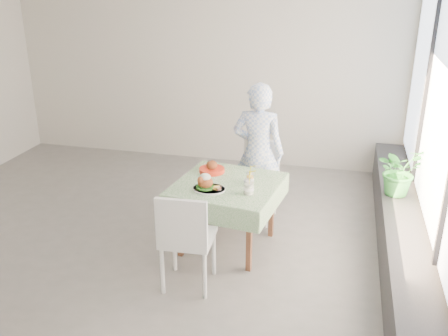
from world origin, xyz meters
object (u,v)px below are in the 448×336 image
(main_dish, at_px, (207,185))
(diner, at_px, (258,153))
(cafe_table, at_px, (227,207))
(potted_plant, at_px, (399,171))
(chair_near, at_px, (188,257))
(juice_cup_orange, at_px, (250,179))
(chair_far, at_px, (256,196))

(main_dish, bearing_deg, diner, 70.31)
(cafe_table, xyz_separation_m, potted_plant, (1.76, 0.71, 0.32))
(main_dish, bearing_deg, potted_plant, 25.76)
(cafe_table, bearing_deg, chair_near, -102.81)
(potted_plant, bearing_deg, cafe_table, -157.99)
(cafe_table, height_order, main_dish, main_dish)
(chair_near, bearing_deg, juice_cup_orange, 63.98)
(cafe_table, height_order, chair_far, chair_far)
(main_dish, bearing_deg, chair_far, 70.45)
(chair_far, xyz_separation_m, juice_cup_orange, (0.06, -0.69, 0.51))
(cafe_table, height_order, juice_cup_orange, juice_cup_orange)
(chair_far, height_order, main_dish, chair_far)
(main_dish, height_order, potted_plant, potted_plant)
(cafe_table, height_order, diner, diner)
(chair_near, distance_m, diner, 1.69)
(diner, distance_m, main_dish, 1.03)
(chair_near, distance_m, main_dish, 0.77)
(cafe_table, bearing_deg, juice_cup_orange, 10.43)
(juice_cup_orange, bearing_deg, cafe_table, -169.57)
(chair_near, relative_size, main_dish, 2.91)
(chair_near, distance_m, potted_plant, 2.51)
(diner, relative_size, juice_cup_orange, 6.99)
(diner, height_order, main_dish, diner)
(chair_near, height_order, main_dish, chair_near)
(diner, bearing_deg, chair_far, 65.60)
(cafe_table, relative_size, potted_plant, 2.12)
(cafe_table, relative_size, main_dish, 3.46)
(cafe_table, distance_m, juice_cup_orange, 0.41)
(chair_far, distance_m, main_dish, 1.13)
(cafe_table, height_order, potted_plant, potted_plant)
(cafe_table, relative_size, juice_cup_orange, 4.93)
(potted_plant, bearing_deg, chair_near, -142.03)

